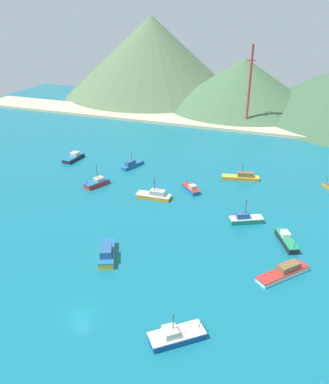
{
  "coord_description": "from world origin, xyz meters",
  "views": [
    {
      "loc": [
        29.96,
        -40.79,
        46.19
      ],
      "look_at": [
        -1.53,
        42.88,
        2.99
      ],
      "focal_mm": 36.73,
      "sensor_mm": 36.0,
      "label": 1
    }
  ],
  "objects_px": {
    "fishing_boat_4": "(74,157)",
    "fishing_boat_14": "(107,252)",
    "fishing_boat_5": "(284,272)",
    "fishing_boat_9": "(97,183)",
    "fishing_boat_1": "(242,177)",
    "fishing_boat_6": "(245,219)",
    "fishing_boat_7": "(155,195)",
    "radio_tower": "(249,87)",
    "fishing_boat_11": "(191,189)",
    "fishing_boat_0": "(286,240)",
    "fishing_boat_3": "(176,335)",
    "fishing_boat_10": "(132,165)"
  },
  "relations": [
    {
      "from": "fishing_boat_4",
      "to": "fishing_boat_14",
      "type": "distance_m",
      "value": 57.31
    },
    {
      "from": "fishing_boat_5",
      "to": "fishing_boat_9",
      "type": "bearing_deg",
      "value": 156.35
    },
    {
      "from": "fishing_boat_1",
      "to": "fishing_boat_5",
      "type": "bearing_deg",
      "value": -69.36
    },
    {
      "from": "fishing_boat_1",
      "to": "fishing_boat_6",
      "type": "bearing_deg",
      "value": -77.7
    },
    {
      "from": "fishing_boat_7",
      "to": "radio_tower",
      "type": "distance_m",
      "value": 76.05
    },
    {
      "from": "fishing_boat_7",
      "to": "fishing_boat_11",
      "type": "height_order",
      "value": "fishing_boat_7"
    },
    {
      "from": "fishing_boat_9",
      "to": "fishing_boat_11",
      "type": "relative_size",
      "value": 1.19
    },
    {
      "from": "fishing_boat_6",
      "to": "fishing_boat_11",
      "type": "relative_size",
      "value": 1.24
    },
    {
      "from": "fishing_boat_0",
      "to": "fishing_boat_11",
      "type": "xyz_separation_m",
      "value": [
        -26.49,
        17.7,
        -0.14
      ]
    },
    {
      "from": "fishing_boat_9",
      "to": "fishing_boat_11",
      "type": "bearing_deg",
      "value": 12.89
    },
    {
      "from": "fishing_boat_0",
      "to": "fishing_boat_14",
      "type": "height_order",
      "value": "fishing_boat_14"
    },
    {
      "from": "fishing_boat_3",
      "to": "fishing_boat_4",
      "type": "bearing_deg",
      "value": 133.06
    },
    {
      "from": "fishing_boat_1",
      "to": "fishing_boat_10",
      "type": "relative_size",
      "value": 1.24
    },
    {
      "from": "fishing_boat_11",
      "to": "radio_tower",
      "type": "relative_size",
      "value": 0.2
    },
    {
      "from": "fishing_boat_3",
      "to": "fishing_boat_10",
      "type": "xyz_separation_m",
      "value": [
        -35.55,
        60.86,
        0.01
      ]
    },
    {
      "from": "fishing_boat_3",
      "to": "fishing_boat_5",
      "type": "relative_size",
      "value": 0.84
    },
    {
      "from": "fishing_boat_3",
      "to": "fishing_boat_10",
      "type": "height_order",
      "value": "fishing_boat_3"
    },
    {
      "from": "fishing_boat_4",
      "to": "fishing_boat_3",
      "type": "bearing_deg",
      "value": -46.94
    },
    {
      "from": "fishing_boat_3",
      "to": "radio_tower",
      "type": "relative_size",
      "value": 0.27
    },
    {
      "from": "fishing_boat_3",
      "to": "fishing_boat_14",
      "type": "xyz_separation_m",
      "value": [
        -20.03,
        15.35,
        0.3
      ]
    },
    {
      "from": "fishing_boat_3",
      "to": "fishing_boat_14",
      "type": "relative_size",
      "value": 0.89
    },
    {
      "from": "fishing_boat_3",
      "to": "fishing_boat_7",
      "type": "xyz_separation_m",
      "value": [
        -20.86,
        43.32,
        0.08
      ]
    },
    {
      "from": "fishing_boat_9",
      "to": "radio_tower",
      "type": "relative_size",
      "value": 0.24
    },
    {
      "from": "fishing_boat_0",
      "to": "fishing_boat_5",
      "type": "xyz_separation_m",
      "value": [
        0.59,
        -11.35,
        -0.04
      ]
    },
    {
      "from": "fishing_boat_1",
      "to": "radio_tower",
      "type": "xyz_separation_m",
      "value": [
        -8.31,
        53.45,
        15.61
      ]
    },
    {
      "from": "fishing_boat_10",
      "to": "fishing_boat_11",
      "type": "relative_size",
      "value": 1.36
    },
    {
      "from": "fishing_boat_4",
      "to": "fishing_boat_7",
      "type": "distance_m",
      "value": 38.89
    },
    {
      "from": "fishing_boat_9",
      "to": "fishing_boat_1",
      "type": "bearing_deg",
      "value": 26.47
    },
    {
      "from": "fishing_boat_10",
      "to": "fishing_boat_14",
      "type": "relative_size",
      "value": 0.9
    },
    {
      "from": "fishing_boat_0",
      "to": "fishing_boat_1",
      "type": "relative_size",
      "value": 0.8
    },
    {
      "from": "fishing_boat_9",
      "to": "fishing_boat_0",
      "type": "bearing_deg",
      "value": -12.72
    },
    {
      "from": "fishing_boat_9",
      "to": "fishing_boat_14",
      "type": "relative_size",
      "value": 0.78
    },
    {
      "from": "fishing_boat_1",
      "to": "fishing_boat_10",
      "type": "height_order",
      "value": "fishing_boat_10"
    },
    {
      "from": "fishing_boat_7",
      "to": "fishing_boat_9",
      "type": "relative_size",
      "value": 1.2
    },
    {
      "from": "fishing_boat_6",
      "to": "fishing_boat_10",
      "type": "distance_m",
      "value": 44.8
    },
    {
      "from": "fishing_boat_3",
      "to": "radio_tower",
      "type": "distance_m",
      "value": 118.45
    },
    {
      "from": "fishing_boat_9",
      "to": "fishing_boat_14",
      "type": "bearing_deg",
      "value": -57.46
    },
    {
      "from": "fishing_boat_6",
      "to": "fishing_boat_9",
      "type": "bearing_deg",
      "value": 171.97
    },
    {
      "from": "fishing_boat_6",
      "to": "fishing_boat_9",
      "type": "height_order",
      "value": "fishing_boat_9"
    },
    {
      "from": "fishing_boat_4",
      "to": "fishing_boat_0",
      "type": "bearing_deg",
      "value": -21.07
    },
    {
      "from": "fishing_boat_14",
      "to": "fishing_boat_9",
      "type": "bearing_deg",
      "value": 122.54
    },
    {
      "from": "fishing_boat_7",
      "to": "radio_tower",
      "type": "bearing_deg",
      "value": 81.69
    },
    {
      "from": "fishing_boat_11",
      "to": "fishing_boat_7",
      "type": "bearing_deg",
      "value": -135.28
    },
    {
      "from": "fishing_boat_1",
      "to": "fishing_boat_7",
      "type": "bearing_deg",
      "value": -133.34
    },
    {
      "from": "fishing_boat_6",
      "to": "fishing_boat_4",
      "type": "bearing_deg",
      "value": 160.65
    },
    {
      "from": "fishing_boat_1",
      "to": "fishing_boat_3",
      "type": "height_order",
      "value": "fishing_boat_3"
    },
    {
      "from": "radio_tower",
      "to": "fishing_boat_3",
      "type": "bearing_deg",
      "value": -85.06
    },
    {
      "from": "fishing_boat_0",
      "to": "fishing_boat_14",
      "type": "xyz_separation_m",
      "value": [
        -33.34,
        -17.88,
        0.28
      ]
    },
    {
      "from": "fishing_boat_11",
      "to": "radio_tower",
      "type": "bearing_deg",
      "value": 87.33
    },
    {
      "from": "fishing_boat_0",
      "to": "fishing_boat_9",
      "type": "bearing_deg",
      "value": 167.28
    }
  ]
}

